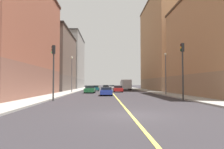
% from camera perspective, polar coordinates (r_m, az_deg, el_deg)
% --- Properties ---
extents(ground_plane, '(400.00, 400.00, 0.00)m').
position_cam_1_polar(ground_plane, '(12.14, 5.26, -11.13)').
color(ground_plane, '#2D2A2D').
rests_on(ground_plane, ground).
extents(sidewalk_left, '(2.98, 168.00, 0.15)m').
position_cam_1_polar(sidewalk_left, '(61.80, 7.53, -4.10)').
color(sidewalk_left, '#9E9B93').
rests_on(sidewalk_left, ground).
extents(sidewalk_right, '(2.98, 168.00, 0.15)m').
position_cam_1_polar(sidewalk_right, '(61.36, -8.90, -4.10)').
color(sidewalk_right, '#9E9B93').
rests_on(sidewalk_right, ground).
extents(lane_center_stripe, '(0.16, 154.00, 0.01)m').
position_cam_1_polar(lane_center_stripe, '(60.95, -0.66, -4.20)').
color(lane_center_stripe, '#E5D14C').
rests_on(lane_center_stripe, ground).
extents(building_left_near, '(8.45, 20.40, 14.88)m').
position_cam_1_polar(building_left_near, '(33.17, 26.80, 7.53)').
color(building_left_near, '#8F6B4F').
rests_on(building_left_near, ground).
extents(building_left_mid, '(8.45, 25.26, 24.27)m').
position_cam_1_polar(building_left_mid, '(57.26, 14.18, 7.96)').
color(building_left_mid, '#8F6B4F').
rests_on(building_left_mid, ground).
extents(building_right_corner, '(8.45, 22.83, 16.81)m').
position_cam_1_polar(building_right_corner, '(32.23, -25.86, 9.55)').
color(building_right_corner, brown).
rests_on(building_right_corner, ground).
extents(building_right_midblock, '(8.45, 19.97, 15.04)m').
position_cam_1_polar(building_right_midblock, '(54.69, -15.67, 3.58)').
color(building_right_midblock, brown).
rests_on(building_right_midblock, ground).
extents(building_right_distant, '(8.45, 23.34, 19.72)m').
position_cam_1_polar(building_right_distant, '(79.09, -11.43, 3.39)').
color(building_right_distant, slate).
rests_on(building_right_distant, ground).
extents(traffic_light_left_near, '(0.40, 0.32, 6.17)m').
position_cam_1_polar(traffic_light_left_near, '(23.41, 18.99, 2.92)').
color(traffic_light_left_near, '#2D2D2D').
rests_on(traffic_light_left_near, ground).
extents(traffic_light_right_near, '(0.40, 0.32, 5.85)m').
position_cam_1_polar(traffic_light_right_near, '(22.49, -15.95, 2.62)').
color(traffic_light_right_near, '#2D2D2D').
rests_on(traffic_light_right_near, ground).
extents(street_lamp_left_near, '(0.36, 0.36, 6.40)m').
position_cam_1_polar(street_lamp_left_near, '(32.70, 14.67, 1.54)').
color(street_lamp_left_near, '#4C4C51').
rests_on(street_lamp_left_near, ground).
extents(street_lamp_right_near, '(0.36, 0.36, 6.91)m').
position_cam_1_polar(street_lamp_right_near, '(40.70, -11.09, 1.11)').
color(street_lamp_right_near, '#4C4C51').
rests_on(street_lamp_right_near, ground).
extents(car_black, '(2.04, 4.46, 1.33)m').
position_cam_1_polar(car_black, '(64.17, -1.72, -3.53)').
color(car_black, black).
rests_on(car_black, ground).
extents(car_red, '(1.93, 4.16, 1.36)m').
position_cam_1_polar(car_red, '(43.58, 1.70, -4.02)').
color(car_red, red).
rests_on(car_red, ground).
extents(car_teal, '(1.91, 3.97, 1.29)m').
position_cam_1_polar(car_teal, '(50.49, -4.67, -3.85)').
color(car_teal, '#196670').
rests_on(car_teal, ground).
extents(car_yellow, '(1.78, 3.95, 1.27)m').
position_cam_1_polar(car_yellow, '(59.04, -4.42, -3.64)').
color(car_yellow, gold).
rests_on(car_yellow, ground).
extents(car_green, '(2.00, 4.61, 1.40)m').
position_cam_1_polar(car_green, '(39.64, -6.12, -4.12)').
color(car_green, '#1E6B38').
rests_on(car_green, ground).
extents(car_blue, '(1.85, 4.05, 1.26)m').
position_cam_1_polar(car_blue, '(31.22, -1.61, -4.69)').
color(car_blue, '#23389E').
rests_on(car_blue, ground).
extents(car_white, '(2.10, 4.43, 1.23)m').
position_cam_1_polar(car_white, '(72.26, -0.09, -3.46)').
color(car_white, white).
rests_on(car_white, ground).
extents(box_truck, '(2.54, 7.06, 2.82)m').
position_cam_1_polar(box_truck, '(56.42, 3.84, -2.77)').
color(box_truck, beige).
rests_on(box_truck, ground).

